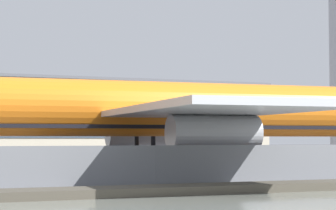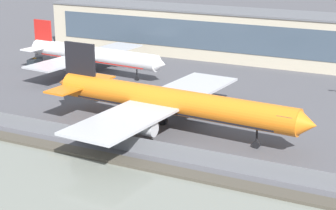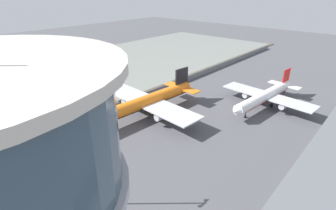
% 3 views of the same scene
% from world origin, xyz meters
% --- Properties ---
extents(ground_plane, '(500.00, 500.00, 0.00)m').
position_xyz_m(ground_plane, '(0.00, 0.00, 0.00)').
color(ground_plane, '#4C4C51').
extents(shoreline_seawall, '(320.00, 3.00, 0.50)m').
position_xyz_m(shoreline_seawall, '(0.00, -20.50, 0.25)').
color(shoreline_seawall, '#474238').
rests_on(shoreline_seawall, ground).
extents(perimeter_fence, '(280.00, 0.10, 2.80)m').
position_xyz_m(perimeter_fence, '(0.00, -16.00, 1.40)').
color(perimeter_fence, slate).
rests_on(perimeter_fence, ground).
extents(cargo_jet_orange, '(53.64, 46.46, 14.64)m').
position_xyz_m(cargo_jet_orange, '(6.24, -3.72, 5.59)').
color(cargo_jet_orange, orange).
rests_on(cargo_jet_orange, ground).
extents(baggage_tug, '(3.51, 3.23, 1.80)m').
position_xyz_m(baggage_tug, '(-2.02, -13.03, 0.81)').
color(baggage_tug, white).
rests_on(baggage_tug, ground).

